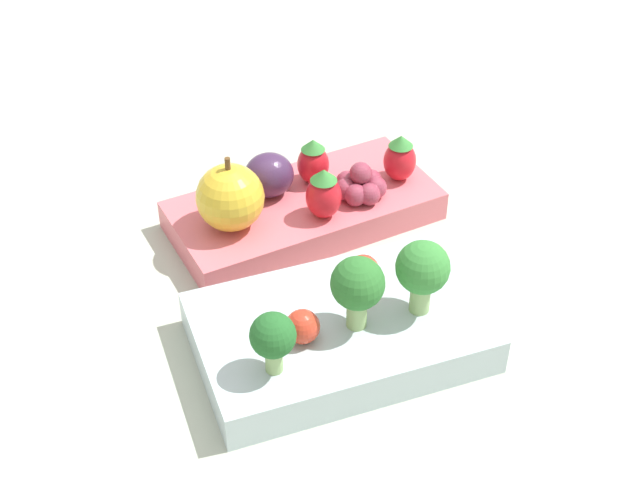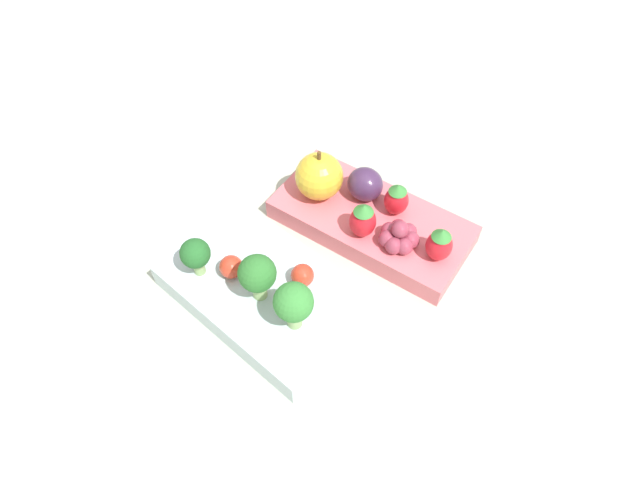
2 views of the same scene
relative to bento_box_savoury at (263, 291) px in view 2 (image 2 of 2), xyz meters
name	(u,v)px [view 2 (image 2 of 2)]	position (x,y,z in m)	size (l,w,h in m)	color
ground_plane	(322,257)	(-0.01, -0.08, -0.01)	(4.00, 4.00, 0.00)	#ADB7A3
bento_box_savoury	(263,291)	(0.00, 0.00, 0.00)	(0.19, 0.12, 0.03)	silver
bento_box_fruit	(371,222)	(-0.02, -0.14, 0.00)	(0.22, 0.13, 0.02)	#DB6670
broccoli_floret_0	(195,254)	(0.05, 0.03, 0.04)	(0.03, 0.03, 0.04)	#93B770
broccoli_floret_1	(293,303)	(-0.05, 0.01, 0.05)	(0.04, 0.04, 0.05)	#93B770
broccoli_floret_2	(256,274)	(-0.01, 0.01, 0.05)	(0.04, 0.04, 0.05)	#93B770
cherry_tomato_0	(231,267)	(0.03, 0.01, 0.03)	(0.02, 0.02, 0.02)	red
cherry_tomato_1	(302,275)	(-0.03, -0.03, 0.02)	(0.02, 0.02, 0.02)	red
apple	(319,176)	(0.04, -0.13, 0.04)	(0.05, 0.05, 0.06)	gold
strawberry_0	(363,220)	(-0.03, -0.11, 0.03)	(0.03, 0.03, 0.04)	red
strawberry_1	(397,199)	(-0.04, -0.16, 0.03)	(0.03, 0.03, 0.04)	red
strawberry_2	(439,244)	(-0.10, -0.14, 0.03)	(0.03, 0.03, 0.04)	red
plum	(365,184)	(0.00, -0.16, 0.03)	(0.04, 0.04, 0.04)	#42284C
grape_cluster	(399,236)	(-0.06, -0.13, 0.02)	(0.04, 0.04, 0.03)	#93384C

